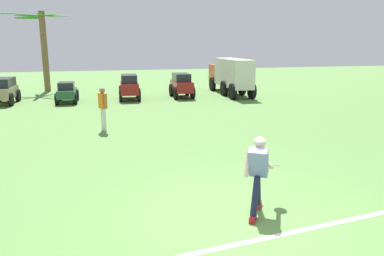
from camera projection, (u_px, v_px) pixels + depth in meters
The scene contains 11 objects.
ground_plane at pixel (236, 216), 6.83m from camera, with size 80.00×80.00×0.00m, color #5A8642.
field_line_paint at pixel (257, 240), 5.98m from camera, with size 18.52×0.12×0.01m, color white.
frisbee_thrower at pixel (258, 171), 6.81m from camera, with size 0.84×0.85×1.43m.
frisbee_in_flight at pixel (273, 165), 7.31m from camera, with size 0.34×0.34×0.11m.
teammate_near_sideline at pixel (103, 105), 13.37m from camera, with size 0.31×0.48×1.56m.
parked_car_slot_a at pixel (4, 90), 19.50m from camera, with size 1.25×2.44×1.34m.
parked_car_slot_b at pixel (67, 92), 19.95m from camera, with size 1.16×2.23×1.10m.
parked_car_slot_c at pixel (129, 86), 21.04m from camera, with size 1.34×2.42×1.40m.
parked_car_slot_d at pixel (182, 85), 21.89m from camera, with size 1.28×2.40×1.40m.
box_truck at pixel (230, 74), 23.17m from camera, with size 1.66×5.96×2.20m.
palm_tree_left_of_centre at pixel (44, 44), 24.14m from camera, with size 3.53×3.15×5.12m.
Camera 1 is at (-2.46, -5.87, 3.06)m, focal length 35.00 mm.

